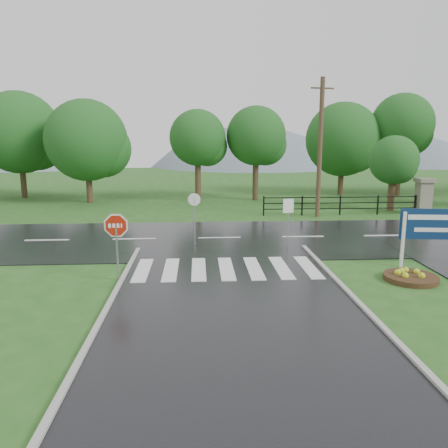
{
  "coord_description": "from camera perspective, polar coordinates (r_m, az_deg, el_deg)",
  "views": [
    {
      "loc": [
        -1.0,
        -10.1,
        4.7
      ],
      "look_at": [
        -0.03,
        6.0,
        1.5
      ],
      "focal_mm": 35.0,
      "sensor_mm": 36.0,
      "label": 1
    }
  ],
  "objects": [
    {
      "name": "pillar_west",
      "position": [
        29.83,
        24.62,
        3.42
      ],
      "size": [
        1.0,
        1.0,
        2.24
      ],
      "color": "gray",
      "rests_on": "ground"
    },
    {
      "name": "flower_bed",
      "position": [
        15.98,
        23.21,
        -6.33
      ],
      "size": [
        1.77,
        1.77,
        0.35
      ],
      "color": "#332111",
      "rests_on": "ground"
    },
    {
      "name": "fence_west",
      "position": [
        27.82,
        14.94,
        2.62
      ],
      "size": [
        9.58,
        0.08,
        1.2
      ],
      "color": "black",
      "rests_on": "ground"
    },
    {
      "name": "utility_pole_east",
      "position": [
        26.6,
        12.43,
        9.72
      ],
      "size": [
        1.43,
        0.39,
        8.11
      ],
      "color": "#473523",
      "rests_on": "ground"
    },
    {
      "name": "main_road",
      "position": [
        20.67,
        -0.59,
        -1.92
      ],
      "size": [
        90.0,
        8.0,
        0.04
      ],
      "primitive_type": "cube",
      "color": "black",
      "rests_on": "ground"
    },
    {
      "name": "stop_sign",
      "position": [
        14.69,
        -13.89,
        -0.89
      ],
      "size": [
        1.08,
        0.06,
        2.42
      ],
      "color": "#939399",
      "rests_on": "ground"
    },
    {
      "name": "reg_sign_round",
      "position": [
        19.02,
        -3.89,
        1.43
      ],
      "size": [
        0.54,
        0.1,
        2.35
      ],
      "color": "#939399",
      "rests_on": "ground"
    },
    {
      "name": "hills",
      "position": [
        77.91,
        -0.03,
        -3.83
      ],
      "size": [
        102.0,
        48.0,
        48.0
      ],
      "color": "slate",
      "rests_on": "ground"
    },
    {
      "name": "curb_left",
      "position": [
        8.12,
        -23.38,
        -25.21
      ],
      "size": [
        0.15,
        24.0,
        0.12
      ],
      "primitive_type": "cube",
      "color": "#A3A39B",
      "rests_on": "ground"
    },
    {
      "name": "reg_sign_small",
      "position": [
        18.61,
        8.37,
        1.32
      ],
      "size": [
        0.47,
        0.15,
        2.18
      ],
      "color": "#939399",
      "rests_on": "ground"
    },
    {
      "name": "ground",
      "position": [
        11.19,
        2.05,
        -13.63
      ],
      "size": [
        120.0,
        120.0,
        0.0
      ],
      "primitive_type": "plane",
      "color": "#26571D",
      "rests_on": "ground"
    },
    {
      "name": "treeline",
      "position": [
        34.48,
        -0.1,
        3.39
      ],
      "size": [
        83.2,
        5.2,
        10.0
      ],
      "color": "#184F1B",
      "rests_on": "ground"
    },
    {
      "name": "estate_billboard",
      "position": [
        17.68,
        25.77,
        -0.37
      ],
      "size": [
        2.47,
        0.37,
        2.17
      ],
      "color": "silver",
      "rests_on": "ground"
    },
    {
      "name": "entrance_tree_left",
      "position": [
        30.38,
        21.29,
        7.74
      ],
      "size": [
        3.13,
        3.13,
        4.85
      ],
      "color": "#3D2B1C",
      "rests_on": "ground"
    },
    {
      "name": "crosswalk",
      "position": [
        15.83,
        0.32,
        -5.82
      ],
      "size": [
        6.5,
        2.8,
        0.02
      ],
      "color": "silver",
      "rests_on": "ground"
    }
  ]
}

